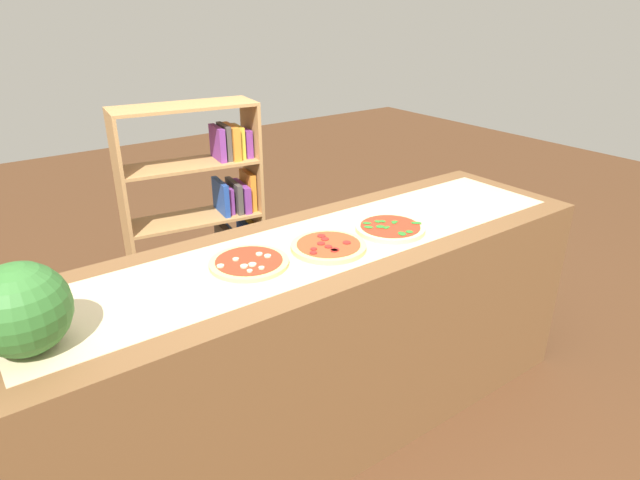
% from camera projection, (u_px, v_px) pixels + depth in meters
% --- Properties ---
extents(ground_plane, '(12.00, 12.00, 0.00)m').
position_uv_depth(ground_plane, '(320.00, 420.00, 2.69)').
color(ground_plane, '#4C2D19').
extents(counter, '(2.63, 0.74, 0.95)m').
position_uv_depth(counter, '(320.00, 339.00, 2.50)').
color(counter, brown).
rests_on(counter, ground_plane).
extents(parchment_paper, '(2.45, 0.52, 0.00)m').
position_uv_depth(parchment_paper, '(320.00, 244.00, 2.31)').
color(parchment_paper, tan).
rests_on(parchment_paper, counter).
extents(pizza_mushroom_0, '(0.31, 0.31, 0.03)m').
position_uv_depth(pizza_mushroom_0, '(249.00, 262.00, 2.12)').
color(pizza_mushroom_0, '#DBB26B').
rests_on(pizza_mushroom_0, parchment_paper).
extents(pizza_pepperoni_1, '(0.31, 0.31, 0.03)m').
position_uv_depth(pizza_pepperoni_1, '(329.00, 246.00, 2.26)').
color(pizza_pepperoni_1, '#DBB26B').
rests_on(pizza_pepperoni_1, parchment_paper).
extents(pizza_spinach_2, '(0.31, 0.31, 0.03)m').
position_uv_depth(pizza_spinach_2, '(390.00, 228.00, 2.43)').
color(pizza_spinach_2, '#E5C17F').
rests_on(pizza_spinach_2, parchment_paper).
extents(watermelon, '(0.28, 0.28, 0.28)m').
position_uv_depth(watermelon, '(21.00, 309.00, 1.56)').
color(watermelon, '#2D6628').
rests_on(watermelon, counter).
extents(bookshelf, '(0.84, 0.40, 1.36)m').
position_uv_depth(bookshelf, '(212.00, 216.00, 3.36)').
color(bookshelf, '#A87A47').
rests_on(bookshelf, ground_plane).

